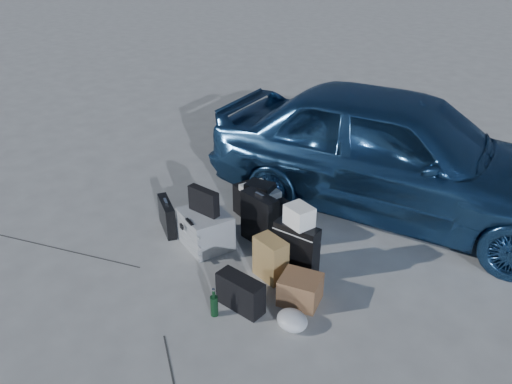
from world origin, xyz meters
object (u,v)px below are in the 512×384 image
at_px(suitcase_left, 259,219).
at_px(suitcase_right, 296,249).
at_px(duffel_bag, 260,207).
at_px(green_bottle, 214,303).
at_px(car, 395,152).
at_px(pelican_case, 206,229).
at_px(cardboard_box, 300,289).
at_px(briefcase, 167,216).

bearing_deg(suitcase_left, suitcase_right, -8.41).
relative_size(duffel_bag, green_bottle, 2.66).
xyz_separation_m(car, suitcase_right, (-0.18, -1.77, -0.48)).
relative_size(pelican_case, cardboard_box, 1.51).
bearing_deg(suitcase_right, green_bottle, -104.38).
relative_size(suitcase_left, suitcase_right, 1.06).
height_order(pelican_case, suitcase_left, suitcase_left).
distance_m(car, green_bottle, 2.83).
bearing_deg(car, green_bottle, 164.41).
relative_size(car, briefcase, 9.41).
height_order(suitcase_right, duffel_bag, suitcase_right).
bearing_deg(suitcase_right, duffel_bag, 144.69).
distance_m(car, briefcase, 2.73).
height_order(pelican_case, briefcase, pelican_case).
height_order(briefcase, suitcase_right, suitcase_right).
height_order(suitcase_right, cardboard_box, suitcase_right).
bearing_deg(cardboard_box, suitcase_right, 128.90).
height_order(suitcase_right, green_bottle, suitcase_right).
relative_size(car, pelican_case, 8.17).
distance_m(cardboard_box, green_bottle, 0.79).
height_order(pelican_case, cardboard_box, pelican_case).
bearing_deg(duffel_bag, cardboard_box, -19.87).
xyz_separation_m(suitcase_left, green_bottle, (0.40, -1.18, -0.15)).
bearing_deg(suitcase_left, duffel_bag, 136.28).
height_order(suitcase_left, duffel_bag, suitcase_left).
xyz_separation_m(car, pelican_case, (-1.21, -1.96, -0.55)).
relative_size(suitcase_left, duffel_bag, 0.78).
distance_m(briefcase, cardboard_box, 1.86).
distance_m(car, cardboard_box, 2.21).
bearing_deg(suitcase_right, suitcase_left, 159.03).
height_order(briefcase, suitcase_left, suitcase_left).
bearing_deg(car, pelican_case, 140.75).
height_order(duffel_bag, cardboard_box, duffel_bag).
relative_size(suitcase_left, cardboard_box, 1.61).
height_order(car, green_bottle, car).
relative_size(car, suitcase_right, 8.16).
height_order(suitcase_left, green_bottle, suitcase_left).
height_order(car, suitcase_right, car).
distance_m(car, suitcase_right, 1.84).
height_order(suitcase_left, cardboard_box, suitcase_left).
bearing_deg(briefcase, pelican_case, 36.47).
height_order(briefcase, duffel_bag, duffel_bag).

